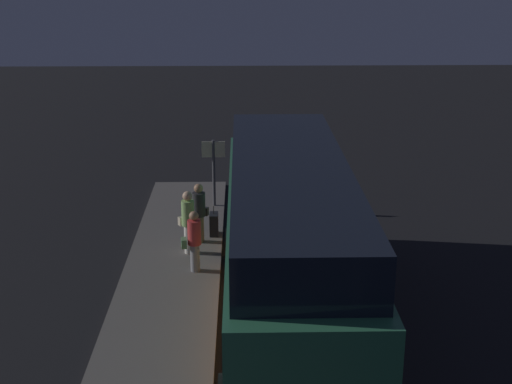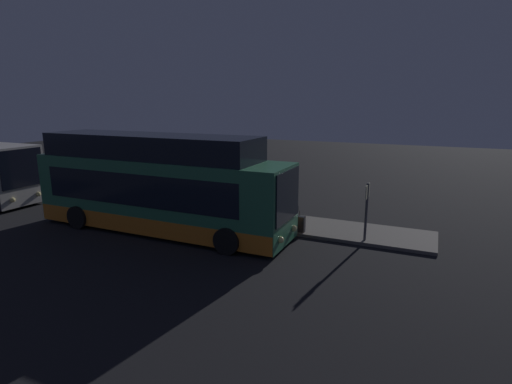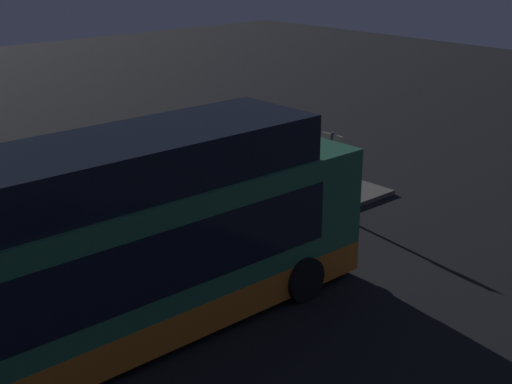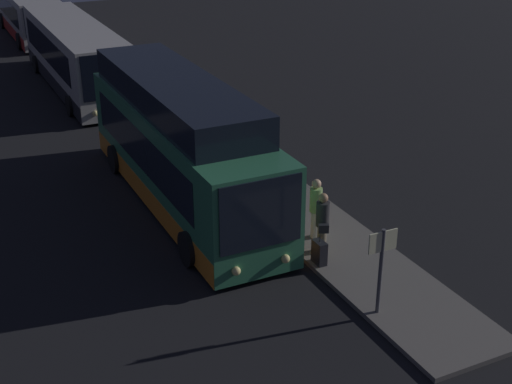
% 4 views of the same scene
% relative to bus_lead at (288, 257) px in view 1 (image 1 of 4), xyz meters
% --- Properties ---
extents(ground, '(80.00, 80.00, 0.00)m').
position_rel_bus_lead_xyz_m(ground, '(0.82, -0.02, -1.81)').
color(ground, black).
extents(platform, '(20.00, 2.59, 0.13)m').
position_rel_bus_lead_xyz_m(platform, '(0.82, 2.87, -1.75)').
color(platform, '#605B56').
rests_on(platform, ground).
extents(bus_lead, '(11.35, 2.88, 4.05)m').
position_rel_bus_lead_xyz_m(bus_lead, '(0.00, 0.00, 0.00)').
color(bus_lead, '#2D704C').
rests_on(bus_lead, ground).
extents(passenger_boarding, '(0.61, 0.55, 1.82)m').
position_rel_bus_lead_xyz_m(passenger_boarding, '(4.24, 2.49, -0.69)').
color(passenger_boarding, silver).
rests_on(passenger_boarding, platform).
extents(passenger_waiting, '(0.63, 0.52, 1.77)m').
position_rel_bus_lead_xyz_m(passenger_waiting, '(5.05, 2.22, -0.72)').
color(passenger_waiting, '#6B604C').
rests_on(passenger_waiting, platform).
extents(passenger_with_bags, '(0.40, 0.56, 1.67)m').
position_rel_bus_lead_xyz_m(passenger_with_bags, '(3.02, 2.25, -0.78)').
color(passenger_with_bags, gray).
rests_on(passenger_with_bags, platform).
extents(suitcase, '(0.47, 0.25, 0.90)m').
position_rel_bus_lead_xyz_m(suitcase, '(5.59, 1.83, -1.35)').
color(suitcase, black).
rests_on(suitcase, platform).
extents(sign_post, '(0.10, 0.77, 2.24)m').
position_rel_bus_lead_xyz_m(sign_post, '(8.22, 1.90, -0.22)').
color(sign_post, '#4C4C51').
rests_on(sign_post, platform).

